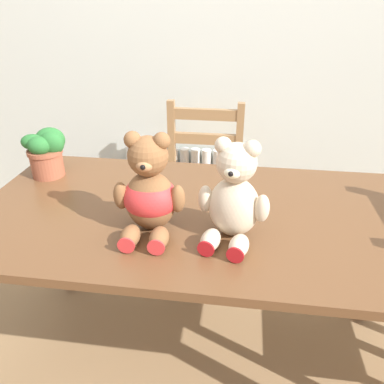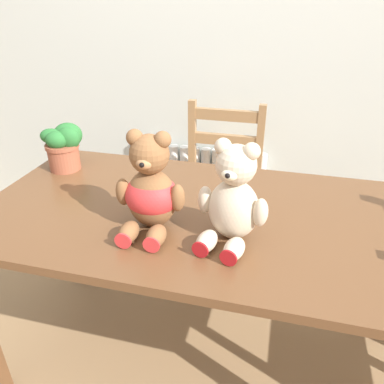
# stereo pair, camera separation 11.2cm
# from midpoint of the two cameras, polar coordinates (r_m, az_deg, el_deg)

# --- Properties ---
(wall_back) EXTENTS (8.00, 0.04, 2.60)m
(wall_back) POSITION_cam_midpoint_polar(r_m,az_deg,el_deg) (2.23, 10.93, 24.65)
(wall_back) COLOR silver
(wall_back) RESTS_ON ground_plane
(radiator) EXTENTS (0.77, 0.10, 0.56)m
(radiator) POSITION_cam_midpoint_polar(r_m,az_deg,el_deg) (2.48, 3.32, -0.13)
(radiator) COLOR white
(radiator) RESTS_ON ground_plane
(dining_table) EXTENTS (1.58, 0.81, 0.75)m
(dining_table) POSITION_cam_midpoint_polar(r_m,az_deg,el_deg) (1.34, 4.47, -6.52)
(dining_table) COLOR brown
(dining_table) RESTS_ON ground_plane
(wooden_chair_behind) EXTENTS (0.42, 0.39, 0.90)m
(wooden_chair_behind) POSITION_cam_midpoint_polar(r_m,az_deg,el_deg) (2.11, 5.77, 0.48)
(wooden_chair_behind) COLOR #997047
(wooden_chair_behind) RESTS_ON ground_plane
(teddy_bear_left) EXTENTS (0.22, 0.23, 0.32)m
(teddy_bear_left) POSITION_cam_midpoint_polar(r_m,az_deg,el_deg) (1.15, -3.56, 0.11)
(teddy_bear_left) COLOR brown
(teddy_bear_left) RESTS_ON dining_table
(teddy_bear_right) EXTENTS (0.22, 0.24, 0.31)m
(teddy_bear_right) POSITION_cam_midpoint_polar(r_m,az_deg,el_deg) (1.10, 9.17, -1.21)
(teddy_bear_right) COLOR beige
(teddy_bear_right) RESTS_ON dining_table
(potted_plant) EXTENTS (0.17, 0.17, 0.19)m
(potted_plant) POSITION_cam_midpoint_polar(r_m,az_deg,el_deg) (1.64, -17.13, 6.92)
(potted_plant) COLOR #9E5138
(potted_plant) RESTS_ON dining_table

